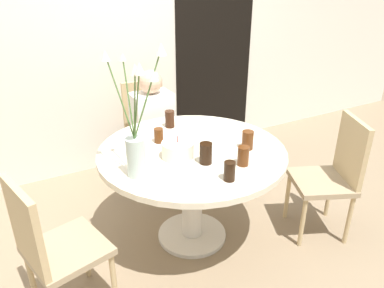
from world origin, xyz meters
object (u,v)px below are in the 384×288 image
drink_glass_2 (206,153)px  side_plate (207,125)px  drink_glass_1 (159,135)px  drink_glass_0 (229,171)px  flower_vase (137,135)px  drink_glass_3 (243,156)px  person_woman (153,133)px  chair_far_back (147,126)px  drink_glass_5 (170,119)px  birthday_cake (178,150)px  drink_glass_4 (248,140)px  chair_right_flank (51,245)px  chair_near_front (334,171)px

drink_glass_2 → side_plate: bearing=58.5°
drink_glass_1 → drink_glass_0: bearing=-77.6°
flower_vase → drink_glass_0: size_ratio=6.48×
side_plate → drink_glass_3: (-0.13, -0.65, 0.06)m
person_woman → chair_far_back: bearing=85.4°
chair_far_back → drink_glass_5: size_ratio=7.03×
chair_far_back → drink_glass_3: size_ratio=7.36×
birthday_cake → drink_glass_4: 0.48m
chair_far_back → person_woman: 0.16m
drink_glass_3 → drink_glass_2: bearing=145.5°
drink_glass_2 → drink_glass_4: bearing=6.8°
drink_glass_2 → chair_right_flank: bearing=-177.3°
side_plate → drink_glass_4: 0.48m
chair_near_front → person_woman: (-0.87, 1.27, -0.01)m
chair_near_front → drink_glass_2: (-0.95, 0.20, 0.29)m
chair_near_front → side_plate: 0.98m
side_plate → drink_glass_5: size_ratio=1.60×
flower_vase → drink_glass_0: flower_vase is taller
chair_far_back → drink_glass_5: chair_far_back is taller
drink_glass_0 → chair_near_front: bearing=2.5°
person_woman → side_plate: bearing=-67.1°
chair_near_front → side_plate: size_ratio=4.39×
chair_near_front → drink_glass_3: size_ratio=7.36×
side_plate → flower_vase: bearing=-147.7°
chair_far_back → drink_glass_0: (-0.09, -1.47, 0.28)m
chair_near_front → flower_vase: (-1.37, 0.25, 0.48)m
drink_glass_5 → birthday_cake: bearing=-109.5°
flower_vase → drink_glass_3: 0.67m
chair_far_back → drink_glass_2: (-0.10, -1.23, 0.29)m
chair_far_back → drink_glass_3: 1.39m
drink_glass_3 → drink_glass_5: (-0.14, 0.76, 0.00)m
birthday_cake → flower_vase: flower_vase is taller
birthday_cake → drink_glass_3: 0.42m
chair_near_front → drink_glass_5: chair_near_front is taller
chair_near_front → drink_glass_5: size_ratio=7.03×
chair_far_back → birthday_cake: size_ratio=4.38×
chair_far_back → drink_glass_1: bearing=-101.4°
drink_glass_0 → chair_far_back: bearing=86.6°
chair_right_flank → flower_vase: flower_vase is taller
chair_right_flank → flower_vase: 0.74m
chair_near_front → flower_vase: 1.47m
drink_glass_1 → drink_glass_3: 0.64m
chair_far_back → drink_glass_3: (0.09, -1.36, 0.28)m
drink_glass_2 → birthday_cake: bearing=128.4°
chair_far_back → drink_glass_5: (-0.05, -0.60, 0.28)m
flower_vase → person_woman: 1.23m
chair_near_front → flower_vase: size_ratio=1.20×
chair_far_back → drink_glass_2: bearing=-89.9°
chair_far_back → chair_near_front: bearing=-54.5°
chair_right_flank → drink_glass_5: (1.02, 0.68, 0.28)m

